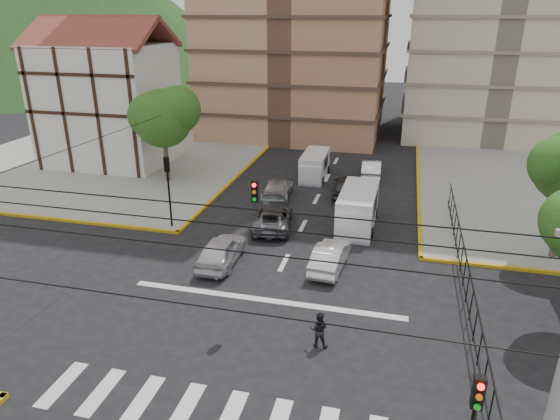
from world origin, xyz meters
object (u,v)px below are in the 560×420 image
(van_right_lane, at_px, (357,211))
(car_silver_front_left, at_px, (221,250))
(traffic_light_nw, at_px, (168,180))
(car_white_front_right, at_px, (330,256))
(pedestrian_crosswalk, at_px, (319,330))
(van_left_lane, at_px, (314,167))

(van_right_lane, height_order, car_silver_front_left, van_right_lane)
(traffic_light_nw, height_order, van_right_lane, traffic_light_nw)
(car_silver_front_left, relative_size, car_white_front_right, 1.06)
(car_silver_front_left, height_order, pedestrian_crosswalk, pedestrian_crosswalk)
(car_silver_front_left, distance_m, pedestrian_crosswalk, 8.48)
(car_silver_front_left, bearing_deg, car_white_front_right, -172.80)
(van_right_lane, distance_m, pedestrian_crosswalk, 12.07)
(van_left_lane, xyz_separation_m, car_white_front_right, (3.47, -14.45, -0.33))
(van_left_lane, xyz_separation_m, pedestrian_crosswalk, (4.01, -21.06, -0.23))
(van_left_lane, height_order, pedestrian_crosswalk, van_left_lane)
(pedestrian_crosswalk, bearing_deg, van_right_lane, -93.57)
(car_silver_front_left, bearing_deg, pedestrian_crosswalk, 135.86)
(car_white_front_right, bearing_deg, van_left_lane, -71.86)
(van_left_lane, height_order, car_white_front_right, van_left_lane)
(car_white_front_right, bearing_deg, car_silver_front_left, 13.09)
(car_silver_front_left, bearing_deg, van_right_lane, -137.16)
(van_right_lane, height_order, car_white_front_right, van_right_lane)
(car_white_front_right, bearing_deg, pedestrian_crosswalk, 99.36)
(car_silver_front_left, bearing_deg, traffic_light_nw, -39.45)
(traffic_light_nw, xyz_separation_m, car_white_front_right, (10.25, -2.77, -2.44))
(van_left_lane, bearing_deg, pedestrian_crosswalk, -80.10)
(van_right_lane, xyz_separation_m, van_left_lane, (-4.30, 8.99, -0.16))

